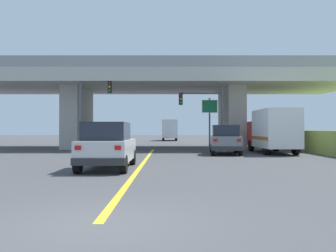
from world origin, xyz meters
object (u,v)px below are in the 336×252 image
object	(u,v)px
suv_lead	(108,146)
traffic_signal_farside	(90,102)
traffic_signal_nearside	(207,108)
highway_sign	(210,113)
semi_truck_distant	(170,130)
suv_crossing	(225,140)
box_truck	(273,131)

from	to	relation	value
suv_lead	traffic_signal_farside	xyz separation A→B (m)	(-3.54, 13.06, 2.88)
suv_lead	traffic_signal_nearside	xyz separation A→B (m)	(5.79, 13.94, 2.43)
suv_lead	traffic_signal_nearside	distance (m)	15.29
suv_lead	highway_sign	distance (m)	16.20
suv_lead	traffic_signal_farside	distance (m)	13.84
highway_sign	semi_truck_distant	xyz separation A→B (m)	(-3.24, 26.70, -1.47)
highway_sign	semi_truck_distant	world-z (taller)	highway_sign
suv_crossing	semi_truck_distant	size ratio (longest dim) A/B	0.69
semi_truck_distant	suv_lead	bearing A→B (deg)	-93.97
highway_sign	semi_truck_distant	size ratio (longest dim) A/B	0.66
suv_crossing	highway_sign	world-z (taller)	highway_sign
box_truck	traffic_signal_nearside	size ratio (longest dim) A/B	1.22
traffic_signal_nearside	semi_truck_distant	xyz separation A→B (m)	(-2.90, 27.61, -1.77)
suv_lead	box_truck	bearing A→B (deg)	45.86
box_truck	semi_truck_distant	bearing A→B (deg)	103.27
suv_lead	box_truck	size ratio (longest dim) A/B	0.72
suv_crossing	box_truck	distance (m)	3.79
traffic_signal_farside	box_truck	bearing A→B (deg)	-10.50
suv_lead	highway_sign	xyz separation A→B (m)	(6.13, 14.85, 2.13)
suv_crossing	traffic_signal_nearside	xyz separation A→B (m)	(-0.81, 4.41, 2.44)
box_truck	highway_sign	distance (m)	6.14
box_truck	traffic_signal_nearside	bearing A→B (deg)	142.17
traffic_signal_nearside	semi_truck_distant	size ratio (longest dim) A/B	0.82
suv_crossing	semi_truck_distant	bearing A→B (deg)	102.07
suv_crossing	semi_truck_distant	distance (m)	32.23
suv_lead	traffic_signal_nearside	size ratio (longest dim) A/B	0.88
traffic_signal_nearside	semi_truck_distant	world-z (taller)	traffic_signal_nearside
suv_crossing	highway_sign	bearing A→B (deg)	100.52
suv_lead	highway_sign	world-z (taller)	highway_sign
traffic_signal_farside	highway_sign	size ratio (longest dim) A/B	1.39
traffic_signal_farside	semi_truck_distant	distance (m)	29.29
highway_sign	suv_crossing	bearing A→B (deg)	-84.94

